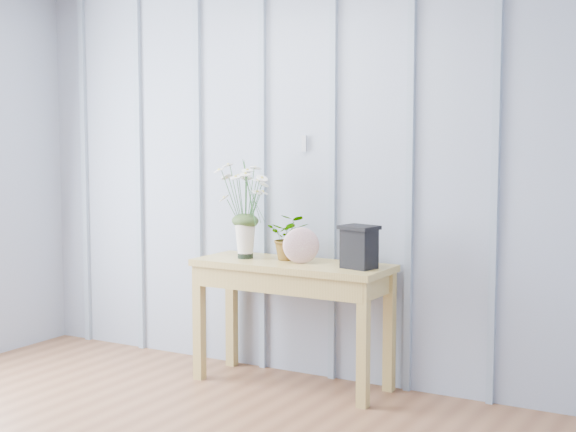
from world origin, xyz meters
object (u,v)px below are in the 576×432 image
Objects in this scene: carved_box at (359,246)px; daisy_vase at (245,198)px; sideboard at (292,281)px; felt_disc_vessel at (301,245)px.

daisy_vase is at bearing 179.80° from carved_box.
carved_box reaches higher than sideboard.
daisy_vase is 0.81m from carved_box.
sideboard is 4.88× the size of carved_box.
carved_box is (0.37, 0.01, 0.02)m from felt_disc_vessel.
carved_box is at bearing -28.63° from felt_disc_vessel.
daisy_vase is 2.77× the size of felt_disc_vessel.
daisy_vase is 0.48m from felt_disc_vessel.
daisy_vase reaches higher than felt_disc_vessel.
daisy_vase reaches higher than carved_box.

